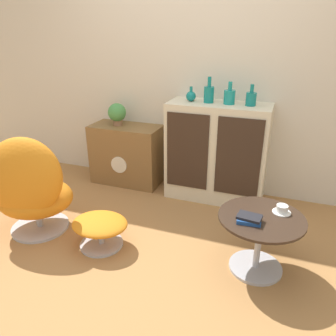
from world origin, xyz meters
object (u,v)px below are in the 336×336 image
Objects in this scene: ottoman at (100,227)px; vase_rightmost at (251,98)px; vase_leftmost at (191,96)px; potted_plant at (117,113)px; sideboard at (217,152)px; teacup at (282,210)px; tv_console at (127,154)px; vase_inner_right at (229,96)px; vase_inner_left at (209,94)px; egg_chair at (30,189)px; coffee_table at (259,235)px; book_stack at (249,219)px.

vase_rightmost is at bearing 50.55° from ottoman.
vase_leftmost is 0.59× the size of potted_plant.
sideboard is 7.67× the size of teacup.
tv_console is 5.46× the size of vase_leftmost.
vase_rightmost is (1.26, -0.01, 0.70)m from tv_console.
vase_leftmost reaches higher than teacup.
vase_inner_right reaches higher than ottoman.
vase_inner_left reaches higher than tv_console.
egg_chair is 1.79m from coffee_table.
vase_inner_right is at bearing -0.76° from tv_console.
vase_inner_right is 1.27m from book_stack.
sideboard is 2.16× the size of ottoman.
potted_plant is (-1.60, 0.99, 0.49)m from coffee_table.
book_stack is (-0.07, -0.09, 0.17)m from coffee_table.
vase_inner_right is (-0.44, 0.98, 0.74)m from coffee_table.
egg_chair is 3.71× the size of vase_inner_left.
vase_leftmost is at bearing 180.00° from vase_inner_left.
vase_leftmost is 0.73× the size of vase_rightmost.
teacup is at bearing 45.05° from book_stack.
vase_rightmost is 0.81× the size of potted_plant.
coffee_table is 2.48× the size of vase_inner_left.
coffee_table is at bearing -65.75° from vase_inner_right.
teacup is (1.63, -0.89, 0.13)m from tv_console.
vase_rightmost is (1.53, 1.15, 0.61)m from egg_chair.
egg_chair is at bearing -102.90° from tv_console.
vase_inner_right is at bearing -0.72° from potted_plant.
tv_console is at bearing 106.55° from ottoman.
vase_leftmost is 0.83× the size of book_stack.
sideboard is 1.13m from coffee_table.
vase_leftmost reaches higher than sideboard.
teacup is (0.65, -0.87, -0.03)m from sideboard.
egg_chair is at bearing -143.07° from vase_rightmost.
egg_chair is 1.92m from teacup.
vase_leftmost reaches higher than book_stack.
tv_console is 3.20× the size of vase_inner_left.
vase_inner_right is 0.86× the size of potted_plant.
teacup is at bearing -53.50° from sideboard.
potted_plant is at bearing 152.65° from teacup.
vase_inner_left reaches higher than vase_rightmost.
vase_rightmost is 1.13× the size of book_stack.
egg_chair is at bearing -130.42° from vase_leftmost.
tv_console reaches higher than book_stack.
potted_plant is at bearing 110.60° from ottoman.
potted_plant is 1.90m from book_stack.
coffee_table is at bearing 5.43° from egg_chair.
sideboard is 1.00m from tv_console.
sideboard is 4.12× the size of potted_plant.
teacup is at bearing -67.06° from vase_rightmost.
vase_leftmost is 1.10× the size of teacup.
vase_rightmost reaches higher than vase_leftmost.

